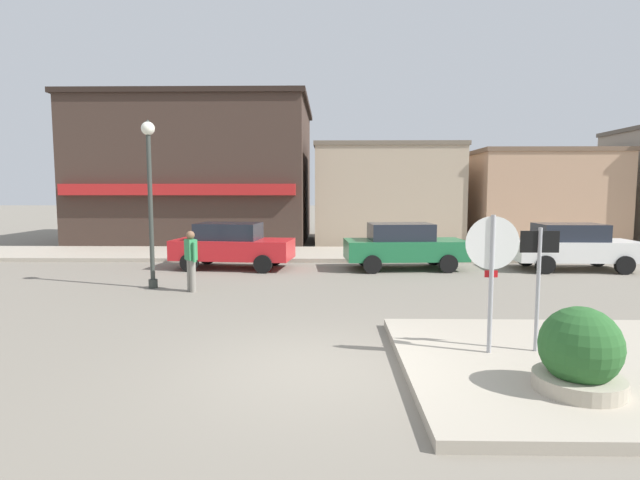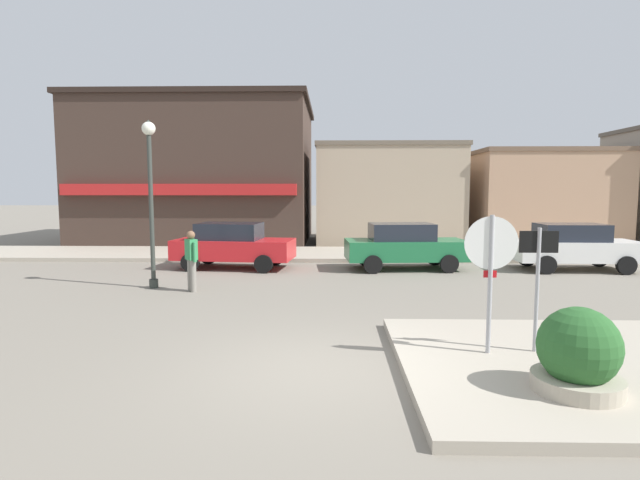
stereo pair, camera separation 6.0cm
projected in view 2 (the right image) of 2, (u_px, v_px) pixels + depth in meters
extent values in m
plane|color=gray|center=(318.00, 370.00, 7.45)|extent=(160.00, 160.00, 0.00)
cube|color=#A89E8C|center=(618.00, 367.00, 7.35)|extent=(6.40, 4.80, 0.15)
cube|color=#A89E8C|center=(327.00, 254.00, 20.38)|extent=(80.00, 4.00, 0.15)
cylinder|color=#9E9EA3|center=(490.00, 290.00, 7.67)|extent=(0.07, 0.07, 2.30)
cylinder|color=red|center=(491.00, 243.00, 7.62)|extent=(0.76, 0.02, 0.76)
cylinder|color=white|center=(491.00, 243.00, 7.60)|extent=(0.82, 0.01, 0.82)
cube|color=red|center=(490.00, 274.00, 7.66)|extent=(0.20, 0.01, 0.11)
cylinder|color=#9E9EA3|center=(537.00, 295.00, 7.75)|extent=(0.06, 0.06, 2.10)
cube|color=black|center=(539.00, 242.00, 7.68)|extent=(0.60, 0.02, 0.34)
cube|color=white|center=(539.00, 242.00, 7.69)|extent=(0.54, 0.01, 0.29)
cube|color=black|center=(538.00, 242.00, 7.69)|extent=(0.34, 0.01, 0.08)
cylinder|color=#ADA38E|center=(576.00, 389.00, 6.28)|extent=(1.10, 1.10, 0.35)
sphere|color=#285B28|center=(579.00, 347.00, 6.23)|extent=(1.00, 1.00, 1.00)
cylinder|color=#333833|center=(151.00, 211.00, 13.49)|extent=(0.12, 0.12, 4.20)
cylinder|color=#333833|center=(154.00, 283.00, 13.69)|extent=(0.24, 0.24, 0.24)
sphere|color=white|center=(149.00, 129.00, 13.27)|extent=(0.36, 0.36, 0.36)
cone|color=#333833|center=(148.00, 123.00, 13.26)|extent=(0.32, 0.32, 0.18)
cube|color=red|center=(234.00, 249.00, 17.04)|extent=(4.16, 2.13, 0.66)
cube|color=#1E232D|center=(230.00, 231.00, 17.00)|extent=(2.22, 1.61, 0.56)
cylinder|color=black|center=(275.00, 257.00, 17.75)|extent=(0.62, 0.24, 0.60)
cylinder|color=black|center=(264.00, 264.00, 16.07)|extent=(0.62, 0.24, 0.60)
cylinder|color=black|center=(208.00, 256.00, 18.08)|extent=(0.62, 0.24, 0.60)
cylinder|color=black|center=(190.00, 263.00, 16.40)|extent=(0.62, 0.24, 0.60)
cube|color=#1E6B3D|center=(405.00, 250.00, 16.85)|extent=(4.12, 2.00, 0.66)
cube|color=#1E232D|center=(401.00, 232.00, 16.78)|extent=(2.18, 1.55, 0.56)
cylinder|color=black|center=(434.00, 257.00, 17.80)|extent=(0.61, 0.23, 0.60)
cylinder|color=black|center=(449.00, 264.00, 16.11)|extent=(0.61, 0.23, 0.60)
cylinder|color=black|center=(365.00, 257.00, 17.67)|extent=(0.61, 0.23, 0.60)
cylinder|color=black|center=(373.00, 264.00, 15.98)|extent=(0.61, 0.23, 0.60)
cube|color=white|center=(575.00, 250.00, 16.63)|extent=(4.04, 1.79, 0.66)
cube|color=#1E232D|center=(571.00, 232.00, 16.58)|extent=(2.11, 1.44, 0.56)
cylinder|color=black|center=(599.00, 258.00, 17.46)|extent=(0.60, 0.19, 0.60)
cylinder|color=black|center=(626.00, 265.00, 15.77)|extent=(0.60, 0.19, 0.60)
cylinder|color=black|center=(527.00, 258.00, 17.57)|extent=(0.60, 0.19, 0.60)
cylinder|color=black|center=(547.00, 265.00, 15.88)|extent=(0.60, 0.19, 0.60)
cylinder|color=gray|center=(191.00, 275.00, 13.26)|extent=(0.16, 0.16, 0.85)
cylinder|color=gray|center=(193.00, 276.00, 13.11)|extent=(0.16, 0.16, 0.85)
cube|color=#338C51|center=(191.00, 249.00, 13.12)|extent=(0.40, 0.42, 0.54)
sphere|color=brown|center=(191.00, 235.00, 13.08)|extent=(0.22, 0.22, 0.22)
cylinder|color=#338C51|center=(188.00, 250.00, 13.30)|extent=(0.13, 0.13, 0.52)
cylinder|color=#338C51|center=(195.00, 252.00, 12.94)|extent=(0.13, 0.13, 0.52)
cube|color=#3D2D26|center=(205.00, 175.00, 26.64)|extent=(11.06, 8.96, 6.94)
cube|color=#B21E1E|center=(179.00, 190.00, 22.11)|extent=(10.50, 0.40, 0.50)
cube|color=black|center=(203.00, 107.00, 26.28)|extent=(11.39, 9.23, 0.24)
cube|color=tan|center=(386.00, 196.00, 25.53)|extent=(6.98, 5.61, 4.71)
cube|color=#685B4C|center=(387.00, 148.00, 25.29)|extent=(7.12, 5.73, 0.20)
cube|color=tan|center=(537.00, 200.00, 25.01)|extent=(6.61, 5.55, 4.40)
cube|color=brown|center=(539.00, 153.00, 24.78)|extent=(6.74, 5.67, 0.20)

